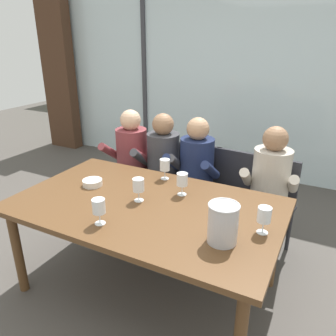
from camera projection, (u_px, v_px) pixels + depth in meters
ground at (196, 227)px, 3.49m from camera, size 14.00×14.00×0.00m
window_glass_panel at (249, 82)px, 4.40m from camera, size 7.12×0.03×2.60m
window_mullion_left at (145, 76)px, 5.06m from camera, size 0.06×0.06×2.60m
hillside_vineyard at (290, 80)px, 7.77m from camera, size 13.12×2.40×1.85m
curtain_heavy_drape at (59, 72)px, 5.62m from camera, size 0.56×0.20×2.60m
dining_table at (146, 212)px, 2.41m from camera, size 1.92×1.15×0.75m
chair_near_curtain at (138, 172)px, 3.57m from camera, size 0.47×0.47×0.87m
chair_left_of_center at (162, 177)px, 3.45m from camera, size 0.49×0.49×0.87m
chair_center at (197, 183)px, 3.30m from camera, size 0.48×0.48×0.87m
chair_right_of_center at (231, 190)px, 3.14m from camera, size 0.47×0.47×0.87m
chair_near_window_right at (269, 200)px, 2.97m from camera, size 0.49×0.49×0.87m
person_maroon_top at (128, 160)px, 3.41m from camera, size 0.46×0.61×1.19m
person_charcoal_jacket at (160, 166)px, 3.25m from camera, size 0.48×0.62×1.19m
person_navy_polo at (193, 173)px, 3.10m from camera, size 0.47×0.62×1.19m
person_beige_jumper at (269, 187)px, 2.81m from camera, size 0.49×0.63×1.19m
ice_bucket_primary at (223, 223)px, 1.89m from camera, size 0.18×0.18×0.24m
tasting_bowl at (92, 183)px, 2.66m from camera, size 0.16×0.16×0.05m
wine_glass_by_left_taster at (138, 186)px, 2.38m from camera, size 0.08×0.08×0.17m
wine_glass_near_bucket at (99, 207)px, 2.08m from camera, size 0.08×0.08×0.17m
wine_glass_center_pour at (165, 165)px, 2.75m from camera, size 0.08×0.08×0.17m
wine_glass_by_right_taster at (264, 216)px, 1.98m from camera, size 0.08×0.08×0.17m
wine_glass_spare_empty at (182, 180)px, 2.47m from camera, size 0.08×0.08×0.17m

